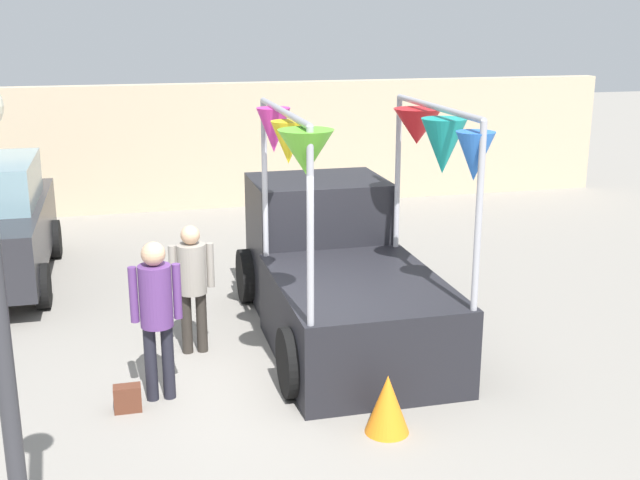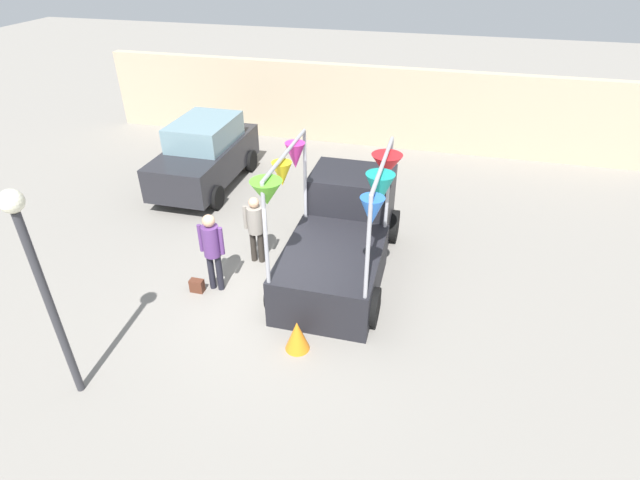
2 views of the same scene
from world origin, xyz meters
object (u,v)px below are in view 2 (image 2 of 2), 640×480
at_px(person_vendor, 255,224).
at_px(handbag, 197,286).
at_px(vendor_truck, 343,232).
at_px(person_customer, 212,245).
at_px(parked_car, 205,154).
at_px(folded_kite_bundle_tangerine, 297,335).
at_px(street_lamp, 37,270).

relative_size(person_vendor, handbag, 5.67).
relative_size(vendor_truck, person_customer, 2.35).
xyz_separation_m(parked_car, person_vendor, (2.75, -3.33, 0.01)).
bearing_deg(handbag, vendor_truck, 31.55).
bearing_deg(person_customer, handbag, -150.26).
bearing_deg(parked_car, vendor_truck, -33.37).
bearing_deg(folded_kite_bundle_tangerine, vendor_truck, 85.25).
xyz_separation_m(vendor_truck, street_lamp, (-3.38, -4.47, 1.51)).
height_order(street_lamp, folded_kite_bundle_tangerine, street_lamp).
bearing_deg(handbag, folded_kite_bundle_tangerine, -23.34).
bearing_deg(person_customer, vendor_truck, 31.82).
bearing_deg(vendor_truck, street_lamp, -127.08).
bearing_deg(person_customer, parked_car, 116.91).
bearing_deg(person_customer, person_vendor, 67.75).
bearing_deg(handbag, person_vendor, 58.74).
bearing_deg(parked_car, person_vendor, -50.47).
bearing_deg(person_customer, folded_kite_bundle_tangerine, -30.88).
xyz_separation_m(vendor_truck, parked_car, (-4.61, 3.04, 0.08)).
height_order(parked_car, folded_kite_bundle_tangerine, parked_car).
relative_size(vendor_truck, folded_kite_bundle_tangerine, 6.80).
bearing_deg(street_lamp, person_vendor, 70.05).
height_order(vendor_truck, handbag, vendor_truck).
bearing_deg(handbag, street_lamp, -103.81).
distance_m(parked_car, person_customer, 5.03).
height_order(person_customer, person_vendor, person_customer).
relative_size(parked_car, street_lamp, 1.11).
relative_size(person_vendor, street_lamp, 0.44).
bearing_deg(person_vendor, folded_kite_bundle_tangerine, -55.88).
distance_m(vendor_truck, handbag, 3.23).
height_order(handbag, folded_kite_bundle_tangerine, folded_kite_bundle_tangerine).
xyz_separation_m(vendor_truck, person_vendor, (-1.86, -0.29, 0.08)).
bearing_deg(vendor_truck, folded_kite_bundle_tangerine, -94.75).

